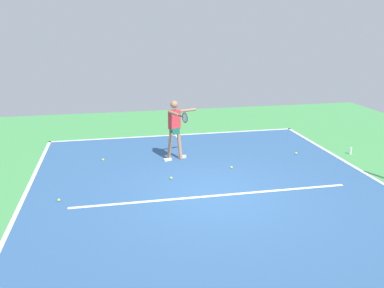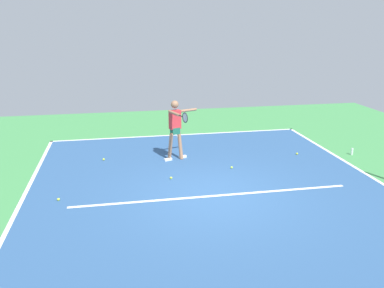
% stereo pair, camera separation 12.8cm
% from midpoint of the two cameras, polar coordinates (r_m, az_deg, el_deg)
% --- Properties ---
extents(ground_plane, '(20.18, 20.18, 0.00)m').
position_cam_midpoint_polar(ground_plane, '(10.00, 2.69, -7.19)').
color(ground_plane, '#428E4C').
extents(court_surface, '(9.19, 11.27, 0.00)m').
position_cam_midpoint_polar(court_surface, '(10.00, 2.69, -7.18)').
color(court_surface, '#2D5484').
rests_on(court_surface, ground_plane).
extents(court_line_baseline_near, '(9.19, 0.10, 0.01)m').
position_cam_midpoint_polar(court_line_baseline_near, '(15.16, -2.46, 1.29)').
color(court_line_baseline_near, white).
rests_on(court_line_baseline_near, ground_plane).
extents(court_line_sideline_left, '(0.10, 11.27, 0.01)m').
position_cam_midpoint_polar(court_line_sideline_left, '(11.89, 24.54, -4.75)').
color(court_line_sideline_left, white).
rests_on(court_line_sideline_left, ground_plane).
extents(court_line_sideline_right, '(0.10, 11.27, 0.01)m').
position_cam_midpoint_polar(court_line_sideline_right, '(9.99, -23.82, -8.70)').
color(court_line_sideline_right, white).
rests_on(court_line_sideline_right, ground_plane).
extents(court_line_service, '(6.90, 0.10, 0.01)m').
position_cam_midpoint_polar(court_line_service, '(9.94, 2.78, -7.31)').
color(court_line_service, white).
rests_on(court_line_service, ground_plane).
extents(court_line_centre_mark, '(0.10, 0.30, 0.01)m').
position_cam_midpoint_polar(court_line_centre_mark, '(14.97, -2.34, 1.08)').
color(court_line_centre_mark, white).
rests_on(court_line_centre_mark, ground_plane).
extents(tennis_player, '(1.08, 1.36, 1.85)m').
position_cam_midpoint_polar(tennis_player, '(12.16, -2.68, 2.59)').
color(tennis_player, '#9E7051').
rests_on(tennis_player, ground_plane).
extents(tennis_ball_centre_court, '(0.07, 0.07, 0.07)m').
position_cam_midpoint_polar(tennis_ball_centre_court, '(12.65, -12.75, -2.18)').
color(tennis_ball_centre_court, '#CCE033').
rests_on(tennis_ball_centre_court, ground_plane).
extents(tennis_ball_near_player, '(0.07, 0.07, 0.07)m').
position_cam_midpoint_polar(tennis_ball_near_player, '(10.94, -3.29, -4.82)').
color(tennis_ball_near_player, '#C6E53D').
rests_on(tennis_ball_near_player, ground_plane).
extents(tennis_ball_near_service_line, '(0.07, 0.07, 0.07)m').
position_cam_midpoint_polar(tennis_ball_near_service_line, '(11.76, 5.28, -3.29)').
color(tennis_ball_near_service_line, '#C6E53D').
rests_on(tennis_ball_near_service_line, ground_plane).
extents(tennis_ball_far_corner, '(0.07, 0.07, 0.07)m').
position_cam_midpoint_polar(tennis_ball_far_corner, '(13.35, 14.21, -1.28)').
color(tennis_ball_far_corner, yellow).
rests_on(tennis_ball_far_corner, ground_plane).
extents(tennis_ball_by_sideline, '(0.07, 0.07, 0.07)m').
position_cam_midpoint_polar(tennis_ball_by_sideline, '(10.16, -18.64, -7.51)').
color(tennis_ball_by_sideline, '#C6E53D').
rests_on(tennis_ball_by_sideline, ground_plane).
extents(water_bottle, '(0.07, 0.07, 0.22)m').
position_cam_midpoint_polar(water_bottle, '(13.87, 21.23, -0.91)').
color(water_bottle, white).
rests_on(water_bottle, ground_plane).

